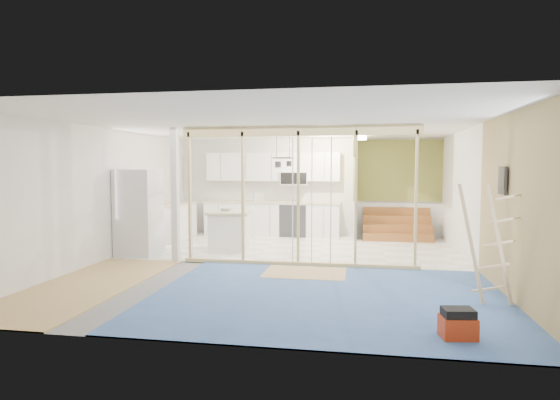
% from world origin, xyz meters
% --- Properties ---
extents(room, '(7.01, 8.01, 2.61)m').
position_xyz_m(room, '(0.00, 0.00, 1.30)').
color(room, slate).
rests_on(room, ground).
extents(floor_overlays, '(7.00, 8.00, 0.03)m').
position_xyz_m(floor_overlays, '(0.07, 0.06, 0.01)').
color(floor_overlays, white).
rests_on(floor_overlays, room).
extents(stud_frame, '(4.66, 0.14, 2.60)m').
position_xyz_m(stud_frame, '(-0.24, -0.00, 1.59)').
color(stud_frame, tan).
rests_on(stud_frame, room).
extents(base_cabinets, '(4.45, 2.24, 0.93)m').
position_xyz_m(base_cabinets, '(-1.61, 3.36, 0.47)').
color(base_cabinets, white).
rests_on(base_cabinets, room).
extents(upper_cabinets, '(3.60, 0.41, 0.85)m').
position_xyz_m(upper_cabinets, '(-0.84, 3.82, 1.82)').
color(upper_cabinets, white).
rests_on(upper_cabinets, room).
extents(green_partition, '(2.25, 1.51, 2.60)m').
position_xyz_m(green_partition, '(2.04, 3.66, 0.94)').
color(green_partition, olive).
rests_on(green_partition, room).
extents(pot_rack, '(0.52, 0.52, 0.72)m').
position_xyz_m(pot_rack, '(-0.31, 1.89, 2.00)').
color(pot_rack, black).
rests_on(pot_rack, room).
extents(sheathing_panel, '(0.02, 4.00, 2.60)m').
position_xyz_m(sheathing_panel, '(3.48, -2.00, 1.30)').
color(sheathing_panel, tan).
rests_on(sheathing_panel, room).
extents(electrical_panel, '(0.04, 0.30, 0.40)m').
position_xyz_m(electrical_panel, '(3.43, -1.40, 1.65)').
color(electrical_panel, '#37373C').
rests_on(electrical_panel, room).
extents(ceiling_light, '(0.32, 0.32, 0.08)m').
position_xyz_m(ceiling_light, '(1.40, 3.00, 2.54)').
color(ceiling_light, '#FFEABF').
rests_on(ceiling_light, room).
extents(fridge, '(0.79, 0.76, 1.80)m').
position_xyz_m(fridge, '(-3.08, 0.45, 0.90)').
color(fridge, silver).
rests_on(fridge, room).
extents(island, '(0.99, 0.99, 0.88)m').
position_xyz_m(island, '(-1.40, 1.33, 0.44)').
color(island, white).
rests_on(island, room).
extents(bowl, '(0.32, 0.32, 0.07)m').
position_xyz_m(bowl, '(-1.51, 1.41, 0.91)').
color(bowl, beige).
rests_on(bowl, island).
extents(soap_bottle_a, '(0.13, 0.13, 0.27)m').
position_xyz_m(soap_bottle_a, '(-1.35, 3.61, 1.06)').
color(soap_bottle_a, silver).
rests_on(soap_bottle_a, base_cabinets).
extents(soap_bottle_b, '(0.10, 0.10, 0.20)m').
position_xyz_m(soap_bottle_b, '(-0.01, 3.67, 1.03)').
color(soap_bottle_b, silver).
rests_on(soap_bottle_b, base_cabinets).
extents(toolbox, '(0.39, 0.32, 0.34)m').
position_xyz_m(toolbox, '(2.47, -3.40, 0.16)').
color(toolbox, '#9B290E').
rests_on(toolbox, room).
extents(ladder, '(0.87, 0.05, 1.61)m').
position_xyz_m(ladder, '(3.11, -2.03, 0.82)').
color(ladder, '#E1BE8A').
rests_on(ladder, room).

